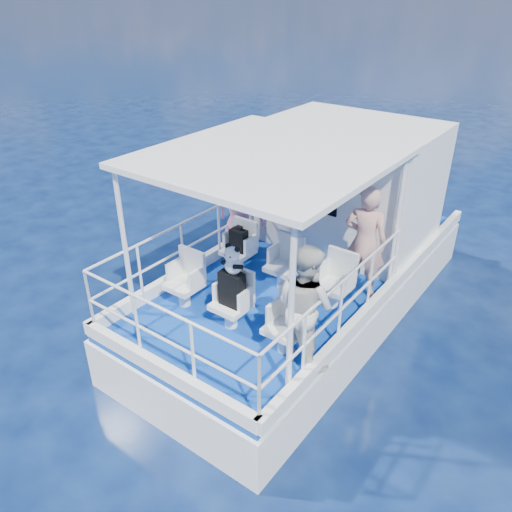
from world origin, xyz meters
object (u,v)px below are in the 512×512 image
(passenger_stbd_aft, at_px, (305,306))
(passenger_port_fwd, at_px, (240,207))
(backpack_center, at_px, (232,289))
(panda, at_px, (233,259))

(passenger_stbd_aft, bearing_deg, passenger_port_fwd, -25.65)
(passenger_port_fwd, relative_size, backpack_center, 3.43)
(passenger_port_fwd, height_order, panda, passenger_port_fwd)
(passenger_stbd_aft, height_order, panda, passenger_stbd_aft)
(backpack_center, bearing_deg, panda, 33.62)
(backpack_center, height_order, panda, panda)
(backpack_center, xyz_separation_m, panda, (0.02, 0.01, 0.46))
(passenger_port_fwd, height_order, backpack_center, passenger_port_fwd)
(passenger_port_fwd, distance_m, panda, 2.24)
(panda, bearing_deg, backpack_center, -146.38)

